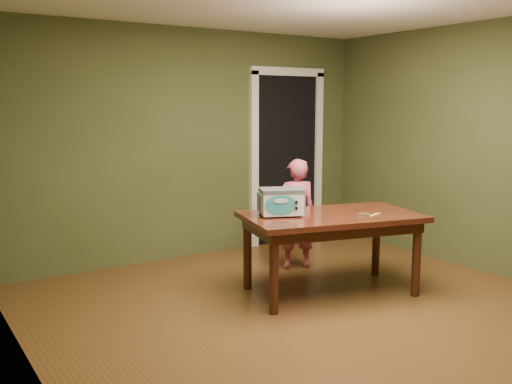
# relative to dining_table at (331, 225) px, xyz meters

# --- Properties ---
(floor) EXTENTS (5.00, 5.00, 0.00)m
(floor) POSITION_rel_dining_table_xyz_m (-0.44, -0.59, -0.65)
(floor) COLOR brown
(floor) RESTS_ON ground
(room_shell) EXTENTS (4.52, 5.02, 2.61)m
(room_shell) POSITION_rel_dining_table_xyz_m (-0.44, -0.59, 1.06)
(room_shell) COLOR #474F2A
(room_shell) RESTS_ON ground
(doorway) EXTENTS (1.10, 0.66, 2.25)m
(doorway) POSITION_rel_dining_table_xyz_m (0.86, 2.19, 0.41)
(doorway) COLOR black
(doorway) RESTS_ON ground
(dining_table) EXTENTS (1.77, 1.25, 0.75)m
(dining_table) POSITION_rel_dining_table_xyz_m (0.00, 0.00, 0.00)
(dining_table) COLOR #370F0C
(dining_table) RESTS_ON floor
(toy_oven) EXTENTS (0.46, 0.40, 0.25)m
(toy_oven) POSITION_rel_dining_table_xyz_m (-0.43, 0.19, 0.23)
(toy_oven) COLOR #4C4F54
(toy_oven) RESTS_ON dining_table
(baking_pan) EXTENTS (0.10, 0.10, 0.02)m
(baking_pan) POSITION_rel_dining_table_xyz_m (0.19, -0.22, 0.11)
(baking_pan) COLOR silver
(baking_pan) RESTS_ON dining_table
(spatula) EXTENTS (0.18, 0.08, 0.01)m
(spatula) POSITION_rel_dining_table_xyz_m (0.31, -0.26, 0.10)
(spatula) COLOR #CFCC5A
(spatula) RESTS_ON dining_table
(child) EXTENTS (0.50, 0.41, 1.18)m
(child) POSITION_rel_dining_table_xyz_m (0.21, 0.82, -0.06)
(child) COLOR #C4506D
(child) RESTS_ON floor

